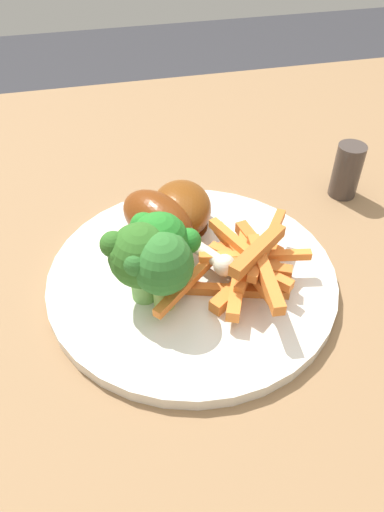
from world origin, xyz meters
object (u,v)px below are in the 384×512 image
broccoli_floret_front (161,265)px  pepper_shaker (347,171)px  chicken_drumstick_near (161,221)px  dinner_plate (192,277)px  broccoli_floret_back (160,242)px  carrot_fries_pile (248,265)px  chicken_drumstick_far (181,212)px  dining_table (177,323)px  broccoli_floret_middle (143,255)px

broccoli_floret_front → pepper_shaker: bearing=29.2°
chicken_drumstick_near → dinner_plate: bearing=-70.2°
broccoli_floret_back → chicken_drumstick_near: 0.06m
carrot_fries_pile → chicken_drumstick_near: 0.09m
broccoli_floret_back → chicken_drumstick_far: 0.08m
dining_table → pepper_shaker: 0.25m
chicken_drumstick_near → chicken_drumstick_far: (0.02, 0.01, -0.00)m
dining_table → carrot_fries_pile: (0.05, -0.08, 0.15)m
broccoli_floret_front → broccoli_floret_middle: bearing=133.1°
broccoli_floret_back → carrot_fries_pile: size_ratio=0.51×
carrot_fries_pile → dining_table: bearing=123.0°
dinner_plate → chicken_drumstick_far: size_ratio=1.92×
broccoli_floret_front → broccoli_floret_back: 0.03m
broccoli_floret_front → carrot_fries_pile: size_ratio=0.51×
dinner_plate → broccoli_floret_front: bearing=-135.8°
pepper_shaker → broccoli_floret_back: bearing=-155.9°
broccoli_floret_front → broccoli_floret_middle: broccoli_floret_middle is taller
broccoli_floret_front → pepper_shaker: 0.26m
broccoli_floret_back → chicken_drumstick_far: bearing=64.8°
dinner_plate → broccoli_floret_front: 0.07m
broccoli_floret_front → carrot_fries_pile: 0.08m
dining_table → broccoli_floret_middle: bearing=-118.7°
carrot_fries_pile → broccoli_floret_back: bearing=165.7°
dining_table → broccoli_floret_back: size_ratio=12.83×
broccoli_floret_middle → pepper_shaker: bearing=25.5°
dinner_plate → broccoli_floret_back: 0.06m
dinner_plate → chicken_drumstick_far: (0.00, 0.06, 0.03)m
chicken_drumstick_near → pepper_shaker: pepper_shaker is taller
broccoli_floret_back → chicken_drumstick_far: broccoli_floret_back is taller
pepper_shaker → chicken_drumstick_far: bearing=-170.1°
dinner_plate → carrot_fries_pile: (0.04, -0.02, 0.03)m
dining_table → chicken_drumstick_far: chicken_drumstick_far is taller
dinner_plate → broccoli_floret_middle: 0.07m
dinner_plate → broccoli_floret_front: broccoli_floret_front is taller
carrot_fries_pile → chicken_drumstick_near: same height
broccoli_floret_front → broccoli_floret_middle: 0.02m
broccoli_floret_middle → chicken_drumstick_near: broccoli_floret_middle is taller
broccoli_floret_middle → dining_table: bearing=61.3°
broccoli_floret_middle → broccoli_floret_back: (0.02, 0.01, -0.00)m
dinner_plate → carrot_fries_pile: 0.06m
chicken_drumstick_far → broccoli_floret_middle: bearing=-120.7°
broccoli_floret_middle → chicken_drumstick_near: 0.08m
broccoli_floret_middle → chicken_drumstick_near: (0.03, 0.07, -0.02)m
broccoli_floret_middle → carrot_fries_pile: size_ratio=0.52×
broccoli_floret_middle → broccoli_floret_back: bearing=40.9°
carrot_fries_pile → chicken_drumstick_far: size_ratio=1.04×
broccoli_floret_back → chicken_drumstick_far: size_ratio=0.53×
broccoli_floret_back → pepper_shaker: bearing=24.1°
broccoli_floret_front → chicken_drumstick_near: size_ratio=0.55×
dinner_plate → broccoli_floret_middle: broccoli_floret_middle is taller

